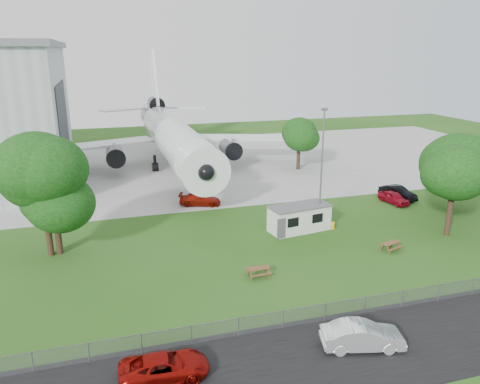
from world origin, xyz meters
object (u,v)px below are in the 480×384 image
object	(u,v)px
picnic_west	(258,276)
car_centre_sedan	(362,336)
site_cabin	(299,218)
airliner	(172,134)
picnic_east	(390,250)

from	to	relation	value
picnic_west	car_centre_sedan	size ratio (longest dim) A/B	0.36
car_centre_sedan	site_cabin	bearing A→B (deg)	1.49
airliner	site_cabin	world-z (taller)	airliner
airliner	picnic_east	size ratio (longest dim) A/B	26.52
site_cabin	car_centre_sedan	distance (m)	19.53
airliner	car_centre_sedan	xyz separation A→B (m)	(3.80, -48.70, -4.45)
airliner	site_cabin	distance (m)	30.96
picnic_west	site_cabin	bearing A→B (deg)	47.18
site_cabin	picnic_west	distance (m)	11.10
site_cabin	picnic_east	world-z (taller)	site_cabin
site_cabin	picnic_west	xyz separation A→B (m)	(-7.19, -8.36, -1.31)
picnic_west	airliner	bearing A→B (deg)	89.18
airliner	picnic_west	world-z (taller)	airliner
picnic_west	car_centre_sedan	xyz separation A→B (m)	(2.94, -10.70, 0.82)
site_cabin	picnic_east	xyz separation A→B (m)	(5.92, -6.96, -1.31)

